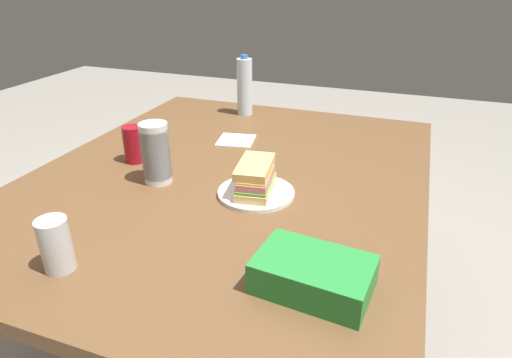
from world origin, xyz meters
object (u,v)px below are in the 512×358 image
paper_plate (256,193)px  plastic_cup_stack (156,153)px  soda_can_red (134,144)px  water_bottle_tall (245,87)px  chip_bag (313,274)px  dining_table (229,195)px  soda_can_silver (56,245)px  sandwich (256,177)px

paper_plate → plastic_cup_stack: plastic_cup_stack is taller
soda_can_red → water_bottle_tall: (0.61, -0.16, 0.06)m
chip_bag → water_bottle_tall: size_ratio=0.90×
dining_table → paper_plate: paper_plate is taller
chip_bag → paper_plate: bearing=132.0°
dining_table → water_bottle_tall: size_ratio=5.76×
chip_bag → water_bottle_tall: water_bottle_tall is taller
dining_table → paper_plate: 0.19m
dining_table → soda_can_silver: size_ratio=12.04×
sandwich → soda_can_silver: 0.55m
dining_table → sandwich: size_ratio=7.63×
dining_table → sandwich: sandwich is taller
sandwich → plastic_cup_stack: (-0.02, 0.31, 0.04)m
dining_table → water_bottle_tall: (0.59, 0.18, 0.20)m
dining_table → plastic_cup_stack: size_ratio=7.94×
paper_plate → chip_bag: chip_bag is taller
water_bottle_tall → soda_can_silver: bearing=-178.8°
water_bottle_tall → paper_plate: bearing=-156.2°
soda_can_silver → dining_table: bearing=-15.0°
paper_plate → plastic_cup_stack: 0.32m
sandwich → chip_bag: size_ratio=0.84×
soda_can_silver → soda_can_red: bearing=18.1°
paper_plate → water_bottle_tall: bearing=23.8°
dining_table → sandwich: bearing=-127.6°
dining_table → chip_bag: 0.59m
dining_table → soda_can_red: size_ratio=12.04×
paper_plate → soda_can_silver: soda_can_silver is taller
sandwich → water_bottle_tall: (0.69, 0.30, 0.07)m
paper_plate → dining_table: bearing=51.9°
sandwich → soda_can_silver: soda_can_silver is taller
paper_plate → water_bottle_tall: size_ratio=0.86×
water_bottle_tall → sandwich: bearing=-156.2°
soda_can_red → plastic_cup_stack: (-0.11, -0.15, 0.03)m
sandwich → water_bottle_tall: water_bottle_tall is taller
chip_bag → sandwich: bearing=132.0°
dining_table → plastic_cup_stack: plastic_cup_stack is taller
water_bottle_tall → soda_can_silver: (-1.16, -0.02, -0.06)m
paper_plate → sandwich: (0.00, 0.00, 0.05)m
chip_bag → plastic_cup_stack: plastic_cup_stack is taller
dining_table → plastic_cup_stack: 0.28m
water_bottle_tall → soda_can_red: bearing=165.7°
plastic_cup_stack → soda_can_silver: 0.45m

